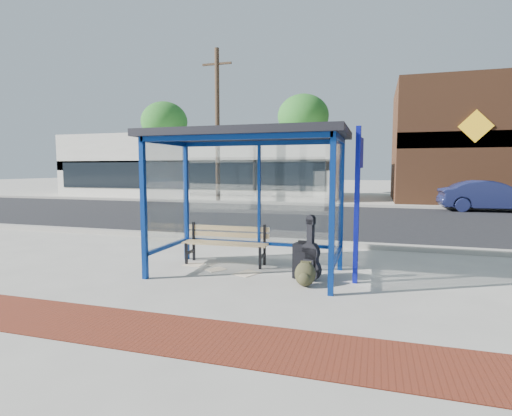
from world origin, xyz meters
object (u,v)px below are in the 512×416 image
(guitar_bag, at_px, (310,258))
(backpack, at_px, (305,275))
(parked_car, at_px, (490,196))
(suitcase, at_px, (305,261))
(bench, at_px, (226,241))

(guitar_bag, xyz_separation_m, backpack, (-0.02, -0.34, -0.18))
(backpack, distance_m, parked_car, 14.18)
(backpack, height_order, parked_car, parked_car)
(guitar_bag, bearing_deg, suitcase, 156.98)
(backpack, bearing_deg, bench, 145.63)
(guitar_bag, distance_m, parked_car, 13.86)
(parked_car, bearing_deg, guitar_bag, 153.01)
(bench, height_order, backpack, bench)
(guitar_bag, bearing_deg, parked_car, 86.59)
(suitcase, xyz_separation_m, parked_car, (5.69, 12.57, 0.36))
(bench, distance_m, parked_car, 14.04)
(bench, bearing_deg, suitcase, -22.00)
(guitar_bag, relative_size, backpack, 2.60)
(guitar_bag, bearing_deg, bench, 178.56)
(backpack, relative_size, parked_car, 0.10)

